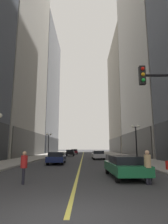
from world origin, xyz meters
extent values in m
plane|color=#38383A|center=(0.00, 35.00, 0.00)|extent=(200.00, 200.00, 0.00)
cube|color=#9E9991|center=(-8.25, 35.00, 0.07)|extent=(4.50, 78.00, 0.15)
cube|color=#9E9991|center=(8.25, 35.00, 0.07)|extent=(4.50, 78.00, 0.15)
cube|color=#E5D64C|center=(0.00, 35.00, 0.00)|extent=(0.16, 70.00, 0.01)
cube|color=#A8A399|center=(-15.96, 34.50, 28.86)|extent=(10.91, 24.00, 57.73)
cube|color=#3A3935|center=(-10.60, 34.50, 2.50)|extent=(0.50, 22.80, 5.00)
cube|color=#4C515B|center=(-16.61, 60.00, 22.54)|extent=(12.22, 26.00, 45.08)
cube|color=black|center=(-10.60, 60.00, 2.50)|extent=(0.50, 24.70, 5.00)
cube|color=#3A3935|center=(10.60, 34.50, 2.50)|extent=(0.50, 22.80, 5.00)
cube|color=#B7AD99|center=(18.36, 60.00, 20.10)|extent=(15.73, 26.00, 40.20)
cube|color=#403C35|center=(10.60, 60.00, 2.41)|extent=(0.50, 24.70, 4.82)
cube|color=#196038|center=(2.98, 6.94, 0.59)|extent=(2.12, 4.82, 0.55)
cube|color=black|center=(2.99, 6.70, 1.07)|extent=(1.79, 2.73, 0.50)
cylinder|color=black|center=(2.07, 8.56, 0.32)|extent=(0.25, 0.65, 0.64)
cylinder|color=black|center=(3.73, 8.64, 0.32)|extent=(0.25, 0.65, 0.64)
cylinder|color=black|center=(2.23, 5.25, 0.32)|extent=(0.25, 0.65, 0.64)
cylinder|color=black|center=(3.88, 5.32, 0.32)|extent=(0.25, 0.65, 0.64)
cube|color=#141E4C|center=(-2.70, 16.48, 0.59)|extent=(1.97, 4.77, 0.55)
cube|color=black|center=(-2.71, 16.71, 1.07)|extent=(1.68, 2.69, 0.50)
cylinder|color=black|center=(-1.86, 14.86, 0.32)|extent=(0.24, 0.65, 0.64)
cylinder|color=black|center=(-3.41, 14.80, 0.32)|extent=(0.24, 0.65, 0.64)
cylinder|color=black|center=(-1.98, 18.15, 0.32)|extent=(0.24, 0.65, 0.64)
cylinder|color=black|center=(-3.54, 18.10, 0.32)|extent=(0.24, 0.65, 0.64)
cube|color=#B7B7BC|center=(2.49, 24.66, 0.59)|extent=(1.89, 4.69, 0.55)
cube|color=black|center=(2.50, 24.43, 1.07)|extent=(1.62, 2.64, 0.50)
cylinder|color=black|center=(1.69, 26.26, 0.32)|extent=(0.24, 0.65, 0.64)
cylinder|color=black|center=(3.20, 26.31, 0.32)|extent=(0.24, 0.65, 0.64)
cylinder|color=black|center=(1.79, 23.01, 0.32)|extent=(0.24, 0.65, 0.64)
cylinder|color=black|center=(3.30, 23.06, 0.32)|extent=(0.24, 0.65, 0.64)
cube|color=black|center=(-2.65, 35.39, 0.59)|extent=(1.80, 4.20, 0.55)
cube|color=black|center=(-2.66, 35.60, 1.07)|extent=(1.57, 2.36, 0.50)
cylinder|color=black|center=(-1.88, 33.95, 0.32)|extent=(0.23, 0.64, 0.64)
cylinder|color=black|center=(-3.38, 33.92, 0.32)|extent=(0.23, 0.64, 0.64)
cylinder|color=black|center=(-1.93, 36.86, 0.32)|extent=(0.23, 0.64, 0.64)
cylinder|color=black|center=(-3.42, 36.84, 0.32)|extent=(0.23, 0.64, 0.64)
cube|color=maroon|center=(-2.37, 45.86, 0.59)|extent=(1.89, 4.12, 0.55)
cube|color=black|center=(-2.37, 46.07, 1.07)|extent=(1.63, 2.32, 0.50)
cylinder|color=black|center=(-1.56, 44.45, 0.32)|extent=(0.23, 0.64, 0.64)
cylinder|color=black|center=(-3.11, 44.42, 0.32)|extent=(0.23, 0.64, 0.64)
cylinder|color=black|center=(-1.62, 47.31, 0.32)|extent=(0.23, 0.64, 0.64)
cylinder|color=black|center=(-3.18, 47.27, 0.32)|extent=(0.23, 0.64, 0.64)
cylinder|color=black|center=(-2.66, 4.69, 0.40)|extent=(0.14, 0.14, 0.80)
cylinder|color=black|center=(-2.70, 4.85, 0.40)|extent=(0.14, 0.14, 0.80)
cylinder|color=#B21E1E|center=(-2.68, 4.77, 1.11)|extent=(0.42, 0.42, 0.63)
sphere|color=tan|center=(-2.68, 4.77, 1.54)|extent=(0.22, 0.22, 0.22)
cylinder|color=black|center=(3.78, 4.73, 0.41)|extent=(0.14, 0.14, 0.82)
cylinder|color=black|center=(3.63, 4.68, 0.41)|extent=(0.14, 0.14, 0.82)
cylinder|color=tan|center=(3.70, 4.70, 1.15)|extent=(0.43, 0.43, 0.65)
sphere|color=tan|center=(3.70, 4.70, 1.58)|extent=(0.22, 0.22, 0.22)
cube|color=black|center=(3.20, 3.17, 5.20)|extent=(0.28, 0.24, 0.90)
sphere|color=red|center=(3.20, 3.03, 5.48)|extent=(0.17, 0.17, 0.17)
sphere|color=orange|center=(3.20, 3.03, 5.20)|extent=(0.17, 0.17, 0.17)
sphere|color=green|center=(3.20, 3.03, 4.92)|extent=(0.17, 0.17, 0.17)
sphere|color=white|center=(-6.05, 8.93, 4.25)|extent=(0.36, 0.36, 0.36)
cylinder|color=black|center=(-6.40, 30.66, 2.10)|extent=(0.14, 0.14, 4.20)
cylinder|color=black|center=(-6.40, 30.66, 4.15)|extent=(0.80, 0.06, 0.06)
sphere|color=white|center=(-6.75, 30.66, 4.25)|extent=(0.36, 0.36, 0.36)
sphere|color=white|center=(-6.05, 30.66, 4.25)|extent=(0.36, 0.36, 0.36)
cylinder|color=black|center=(6.40, 16.69, 2.10)|extent=(0.14, 0.14, 4.20)
cylinder|color=black|center=(6.40, 16.69, 4.15)|extent=(0.80, 0.06, 0.06)
sphere|color=white|center=(6.05, 16.69, 4.25)|extent=(0.36, 0.36, 0.36)
sphere|color=white|center=(6.75, 16.69, 4.25)|extent=(0.36, 0.36, 0.36)
cylinder|color=red|center=(6.90, 9.88, 0.40)|extent=(0.28, 0.28, 0.80)
camera|label=1|loc=(0.49, -5.30, 1.86)|focal=30.20mm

